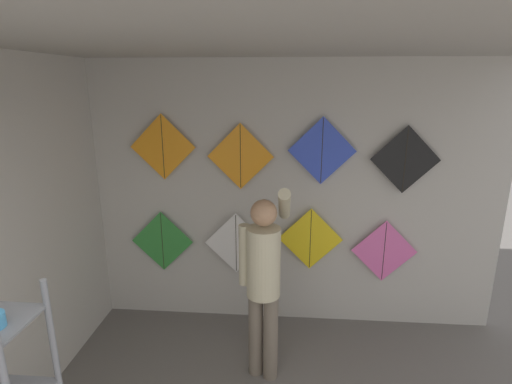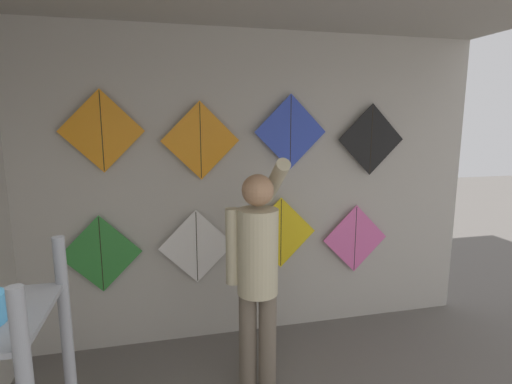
# 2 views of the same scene
# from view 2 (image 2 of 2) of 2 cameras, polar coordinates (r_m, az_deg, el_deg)

# --- Properties ---
(back_panel) EXTENTS (4.62, 0.06, 2.80)m
(back_panel) POSITION_cam_2_polar(r_m,az_deg,el_deg) (3.67, -2.23, 0.50)
(back_panel) COLOR #BCB7AD
(back_panel) RESTS_ON ground
(shopkeeper) EXTENTS (0.43, 0.56, 1.77)m
(shopkeeper) POSITION_cam_2_polar(r_m,az_deg,el_deg) (2.86, 0.18, -10.70)
(shopkeeper) COLOR #726656
(shopkeeper) RESTS_ON ground
(kite_0) EXTENTS (0.68, 0.01, 0.68)m
(kite_0) POSITION_cam_2_polar(r_m,az_deg,el_deg) (3.67, -21.25, -8.25)
(kite_0) COLOR #338C38
(kite_1) EXTENTS (0.68, 0.01, 0.68)m
(kite_1) POSITION_cam_2_polar(r_m,az_deg,el_deg) (3.64, -8.47, -7.71)
(kite_1) COLOR white
(kite_2) EXTENTS (0.68, 0.01, 0.68)m
(kite_2) POSITION_cam_2_polar(r_m,az_deg,el_deg) (3.77, 3.58, -5.84)
(kite_2) COLOR yellow
(kite_3) EXTENTS (0.68, 0.01, 0.68)m
(kite_3) POSITION_cam_2_polar(r_m,az_deg,el_deg) (4.08, 13.98, -6.48)
(kite_3) COLOR pink
(kite_4) EXTENTS (0.68, 0.01, 0.68)m
(kite_4) POSITION_cam_2_polar(r_m,az_deg,el_deg) (3.49, -21.17, 8.10)
(kite_4) COLOR orange
(kite_5) EXTENTS (0.68, 0.01, 0.68)m
(kite_5) POSITION_cam_2_polar(r_m,az_deg,el_deg) (3.48, -7.93, 7.27)
(kite_5) COLOR orange
(kite_6) EXTENTS (0.68, 0.01, 0.68)m
(kite_6) POSITION_cam_2_polar(r_m,az_deg,el_deg) (3.65, 4.96, 8.54)
(kite_6) COLOR blue
(kite_7) EXTENTS (0.68, 0.01, 0.68)m
(kite_7) POSITION_cam_2_polar(r_m,az_deg,el_deg) (3.98, 16.13, 7.22)
(kite_7) COLOR black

